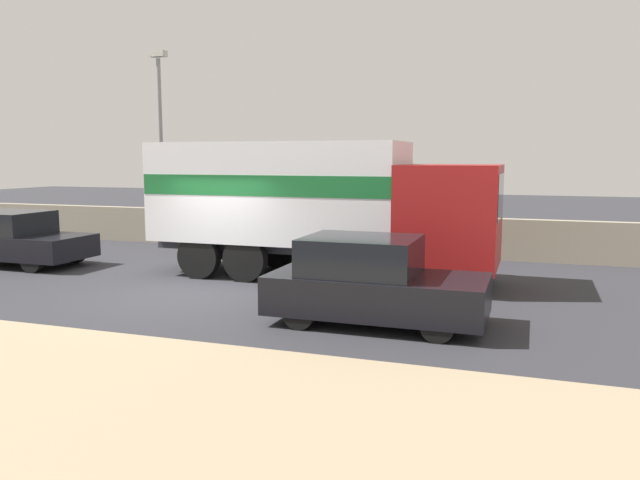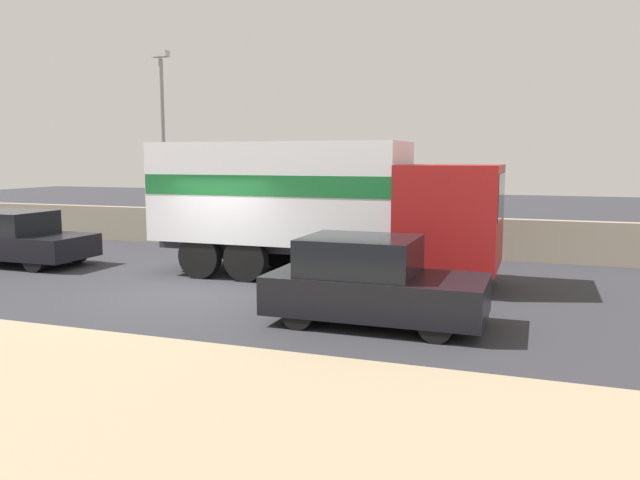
% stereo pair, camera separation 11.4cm
% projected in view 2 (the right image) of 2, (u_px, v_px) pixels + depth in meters
% --- Properties ---
extents(ground_plane, '(80.00, 80.00, 0.00)m').
position_uv_depth(ground_plane, '(191.00, 293.00, 13.69)').
color(ground_plane, '#2D2D33').
extents(stone_wall_backdrop, '(60.00, 0.35, 1.20)m').
position_uv_depth(stone_wall_backdrop, '(303.00, 231.00, 20.08)').
color(stone_wall_backdrop, gray).
rests_on(stone_wall_backdrop, ground_plane).
extents(street_lamp, '(0.56, 0.28, 6.45)m').
position_uv_depth(street_lamp, '(163.00, 133.00, 20.94)').
color(street_lamp, gray).
rests_on(street_lamp, ground_plane).
extents(box_truck, '(8.44, 2.49, 3.33)m').
position_uv_depth(box_truck, '(315.00, 200.00, 15.21)').
color(box_truck, maroon).
rests_on(box_truck, ground_plane).
extents(car_hatchback, '(3.84, 1.82, 1.56)m').
position_uv_depth(car_hatchback, '(371.00, 282.00, 11.09)').
color(car_hatchback, black).
rests_on(car_hatchback, ground_plane).
extents(car_sedan_second, '(4.11, 1.83, 1.48)m').
position_uv_depth(car_sedan_second, '(16.00, 238.00, 17.28)').
color(car_sedan_second, black).
rests_on(car_sedan_second, ground_plane).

